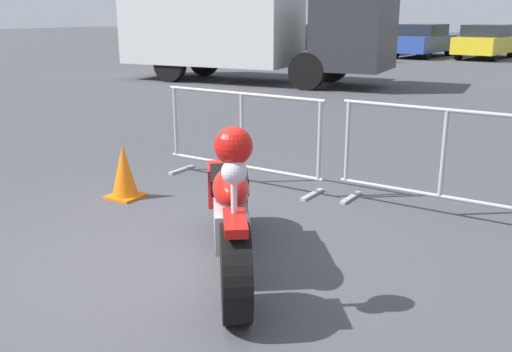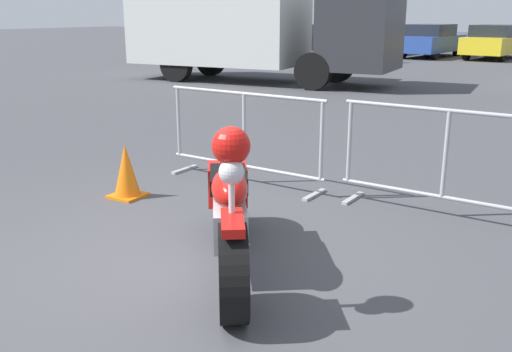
{
  "view_description": "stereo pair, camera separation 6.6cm",
  "coord_description": "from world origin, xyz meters",
  "px_view_note": "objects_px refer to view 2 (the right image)",
  "views": [
    {
      "loc": [
        2.78,
        -3.18,
        1.93
      ],
      "look_at": [
        0.55,
        0.69,
        0.65
      ],
      "focal_mm": 40.0,
      "sensor_mm": 36.0,
      "label": 1
    },
    {
      "loc": [
        2.84,
        -3.15,
        1.93
      ],
      "look_at": [
        0.55,
        0.69,
        0.65
      ],
      "focal_mm": 40.0,
      "sensor_mm": 36.0,
      "label": 2
    }
  ],
  "objects_px": {
    "box_truck": "(245,24)",
    "crowd_barrier_near": "(244,137)",
    "crowd_barrier_far": "(445,162)",
    "traffic_cone": "(126,171)",
    "pedestrian": "(373,39)",
    "parked_car_black": "(323,39)",
    "parked_car_green": "(379,40)",
    "motorcycle": "(229,210)",
    "parked_car_yellow": "(495,42)",
    "parked_car_blue": "(431,41)"
  },
  "relations": [
    {
      "from": "crowd_barrier_far",
      "to": "parked_car_blue",
      "type": "xyz_separation_m",
      "value": [
        -5.55,
        21.09,
        0.18
      ]
    },
    {
      "from": "parked_car_black",
      "to": "parked_car_blue",
      "type": "distance_m",
      "value": 5.26
    },
    {
      "from": "box_truck",
      "to": "parked_car_yellow",
      "type": "bearing_deg",
      "value": 64.93
    },
    {
      "from": "parked_car_black",
      "to": "parked_car_green",
      "type": "height_order",
      "value": "parked_car_black"
    },
    {
      "from": "crowd_barrier_far",
      "to": "box_truck",
      "type": "height_order",
      "value": "box_truck"
    },
    {
      "from": "box_truck",
      "to": "pedestrian",
      "type": "distance_m",
      "value": 8.01
    },
    {
      "from": "crowd_barrier_far",
      "to": "traffic_cone",
      "type": "xyz_separation_m",
      "value": [
        -3.08,
        -1.12,
        -0.26
      ]
    },
    {
      "from": "motorcycle",
      "to": "traffic_cone",
      "type": "height_order",
      "value": "motorcycle"
    },
    {
      "from": "parked_car_blue",
      "to": "crowd_barrier_near",
      "type": "bearing_deg",
      "value": -163.96
    },
    {
      "from": "motorcycle",
      "to": "pedestrian",
      "type": "relative_size",
      "value": 1.14
    },
    {
      "from": "crowd_barrier_near",
      "to": "box_truck",
      "type": "relative_size",
      "value": 0.27
    },
    {
      "from": "parked_car_green",
      "to": "pedestrian",
      "type": "height_order",
      "value": "pedestrian"
    },
    {
      "from": "crowd_barrier_near",
      "to": "parked_car_green",
      "type": "height_order",
      "value": "parked_car_green"
    },
    {
      "from": "traffic_cone",
      "to": "parked_car_blue",
      "type": "bearing_deg",
      "value": 96.36
    },
    {
      "from": "pedestrian",
      "to": "crowd_barrier_far",
      "type": "bearing_deg",
      "value": -95.51
    },
    {
      "from": "box_truck",
      "to": "crowd_barrier_near",
      "type": "bearing_deg",
      "value": -62.51
    },
    {
      "from": "traffic_cone",
      "to": "pedestrian",
      "type": "bearing_deg",
      "value": 101.52
    },
    {
      "from": "crowd_barrier_far",
      "to": "box_truck",
      "type": "relative_size",
      "value": 0.27
    },
    {
      "from": "parked_car_green",
      "to": "parked_car_blue",
      "type": "height_order",
      "value": "parked_car_blue"
    },
    {
      "from": "parked_car_black",
      "to": "parked_car_yellow",
      "type": "relative_size",
      "value": 0.97
    },
    {
      "from": "crowd_barrier_far",
      "to": "parked_car_green",
      "type": "relative_size",
      "value": 0.51
    },
    {
      "from": "pedestrian",
      "to": "traffic_cone",
      "type": "bearing_deg",
      "value": -105.88
    },
    {
      "from": "box_truck",
      "to": "parked_car_yellow",
      "type": "xyz_separation_m",
      "value": [
        4.8,
        12.7,
        -0.91
      ]
    },
    {
      "from": "crowd_barrier_far",
      "to": "parked_car_black",
      "type": "relative_size",
      "value": 0.49
    },
    {
      "from": "crowd_barrier_near",
      "to": "crowd_barrier_far",
      "type": "xyz_separation_m",
      "value": [
        2.27,
        0.0,
        0.0
      ]
    },
    {
      "from": "motorcycle",
      "to": "crowd_barrier_near",
      "type": "xyz_separation_m",
      "value": [
        -1.14,
        2.04,
        0.07
      ]
    },
    {
      "from": "motorcycle",
      "to": "parked_car_blue",
      "type": "relative_size",
      "value": 0.44
    },
    {
      "from": "crowd_barrier_far",
      "to": "pedestrian",
      "type": "bearing_deg",
      "value": 111.88
    },
    {
      "from": "motorcycle",
      "to": "parked_car_black",
      "type": "bearing_deg",
      "value": 167.77
    },
    {
      "from": "box_truck",
      "to": "parked_car_black",
      "type": "relative_size",
      "value": 1.83
    },
    {
      "from": "parked_car_black",
      "to": "traffic_cone",
      "type": "xyz_separation_m",
      "value": [
        7.73,
        -22.08,
        -0.42
      ]
    },
    {
      "from": "motorcycle",
      "to": "crowd_barrier_far",
      "type": "distance_m",
      "value": 2.34
    },
    {
      "from": "parked_car_green",
      "to": "parked_car_blue",
      "type": "distance_m",
      "value": 2.69
    },
    {
      "from": "crowd_barrier_near",
      "to": "pedestrian",
      "type": "height_order",
      "value": "pedestrian"
    },
    {
      "from": "parked_car_blue",
      "to": "pedestrian",
      "type": "distance_m",
      "value": 4.54
    },
    {
      "from": "crowd_barrier_far",
      "to": "parked_car_black",
      "type": "xyz_separation_m",
      "value": [
        -10.81,
        20.96,
        0.15
      ]
    },
    {
      "from": "crowd_barrier_far",
      "to": "traffic_cone",
      "type": "bearing_deg",
      "value": -160.01
    },
    {
      "from": "crowd_barrier_far",
      "to": "parked_car_green",
      "type": "xyz_separation_m",
      "value": [
        -8.18,
        21.65,
        0.13
      ]
    },
    {
      "from": "crowd_barrier_near",
      "to": "parked_car_black",
      "type": "distance_m",
      "value": 22.63
    },
    {
      "from": "parked_car_black",
      "to": "parked_car_green",
      "type": "distance_m",
      "value": 2.72
    },
    {
      "from": "crowd_barrier_far",
      "to": "parked_car_black",
      "type": "height_order",
      "value": "parked_car_black"
    },
    {
      "from": "parked_car_blue",
      "to": "crowd_barrier_far",
      "type": "bearing_deg",
      "value": -158.05
    },
    {
      "from": "crowd_barrier_far",
      "to": "box_truck",
      "type": "bearing_deg",
      "value": 131.34
    },
    {
      "from": "motorcycle",
      "to": "traffic_cone",
      "type": "relative_size",
      "value": 3.27
    },
    {
      "from": "pedestrian",
      "to": "traffic_cone",
      "type": "xyz_separation_m",
      "value": [
        3.63,
        -17.81,
        -0.63
      ]
    },
    {
      "from": "box_truck",
      "to": "parked_car_green",
      "type": "height_order",
      "value": "box_truck"
    },
    {
      "from": "crowd_barrier_near",
      "to": "traffic_cone",
      "type": "relative_size",
      "value": 3.57
    },
    {
      "from": "box_truck",
      "to": "parked_car_green",
      "type": "xyz_separation_m",
      "value": [
        -0.45,
        12.86,
        -0.95
      ]
    },
    {
      "from": "box_truck",
      "to": "parked_car_green",
      "type": "bearing_deg",
      "value": 87.67
    },
    {
      "from": "parked_car_black",
      "to": "parked_car_yellow",
      "type": "xyz_separation_m",
      "value": [
        7.89,
        0.52,
        0.02
      ]
    }
  ]
}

